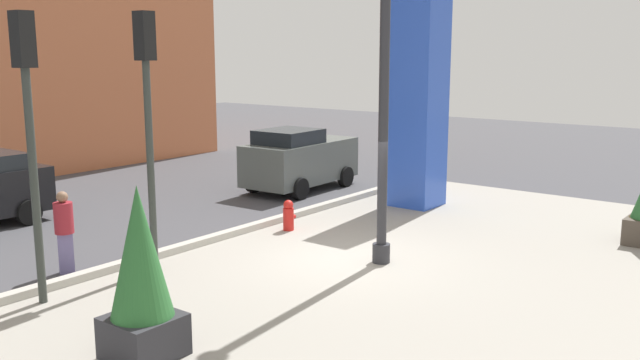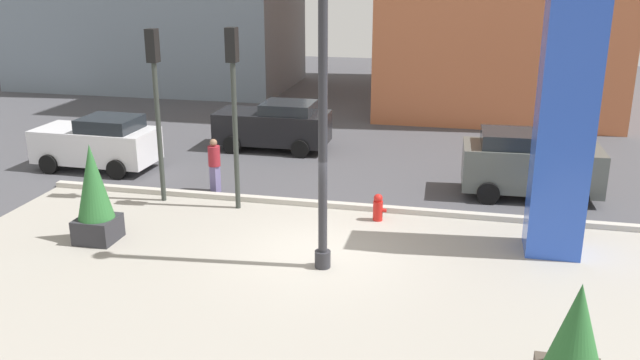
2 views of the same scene
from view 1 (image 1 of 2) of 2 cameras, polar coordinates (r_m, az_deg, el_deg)
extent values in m
plane|color=#47474C|center=(16.92, -8.97, -4.02)|extent=(60.00, 60.00, 0.00)
cube|color=#9E998E|center=(13.37, 9.23, -8.00)|extent=(18.00, 10.00, 0.02)
cube|color=#B7B2A8|center=(16.29, -6.84, -4.24)|extent=(18.00, 0.24, 0.16)
cylinder|color=#2D2D33|center=(14.07, 5.12, -6.10)|extent=(0.36, 0.36, 0.40)
cylinder|color=#2D2D33|center=(13.49, 5.36, 8.13)|extent=(0.20, 0.20, 7.32)
cube|color=blue|center=(18.99, 8.23, 6.96)|extent=(1.23, 1.23, 6.12)
cube|color=#2D2D33|center=(10.17, -14.46, -12.50)|extent=(0.94, 0.94, 0.61)
cylinder|color=#382819|center=(10.06, -14.54, -10.99)|extent=(0.90, 0.90, 0.04)
cone|color=#2D6B33|center=(9.75, -14.80, -5.78)|extent=(0.88, 0.88, 1.86)
cylinder|color=red|center=(16.49, -2.64, -3.29)|extent=(0.26, 0.26, 0.55)
sphere|color=red|center=(16.41, -2.65, -2.09)|extent=(0.24, 0.24, 0.24)
cylinder|color=red|center=(16.61, -2.27, -3.09)|extent=(0.12, 0.10, 0.10)
cylinder|color=#333833|center=(12.34, -22.68, -0.70)|extent=(0.14, 0.14, 3.99)
cube|color=black|center=(12.13, -23.52, 10.70)|extent=(0.28, 0.32, 0.90)
sphere|color=red|center=(12.28, -23.82, 9.40)|extent=(0.18, 0.18, 0.18)
cylinder|color=#333833|center=(13.49, -13.93, 0.93)|extent=(0.14, 0.14, 4.08)
cube|color=black|center=(13.32, -14.42, 11.56)|extent=(0.28, 0.32, 0.90)
sphere|color=green|center=(13.46, -14.93, 12.67)|extent=(0.18, 0.18, 0.18)
cylinder|color=black|center=(18.46, -23.10, -2.49)|extent=(0.64, 0.22, 0.64)
cube|color=#565B56|center=(21.26, -1.63, 1.57)|extent=(3.96, 1.91, 1.24)
cube|color=#1E2328|center=(20.69, -2.62, 3.64)|extent=(1.81, 1.62, 0.42)
cylinder|color=black|center=(22.84, -1.57, 0.75)|extent=(0.65, 0.24, 0.64)
cylinder|color=black|center=(21.83, 2.14, 0.29)|extent=(0.65, 0.24, 0.64)
cylinder|color=black|center=(20.99, -5.54, -0.18)|extent=(0.65, 0.24, 0.64)
cylinder|color=black|center=(19.89, -1.69, -0.74)|extent=(0.65, 0.24, 0.64)
cube|color=slate|center=(14.20, -20.40, -5.73)|extent=(0.34, 0.31, 0.80)
cylinder|color=maroon|center=(14.03, -20.58, -2.97)|extent=(0.49, 0.49, 0.60)
sphere|color=#8C664C|center=(13.94, -20.69, -1.33)|extent=(0.22, 0.22, 0.22)
camera|label=2|loc=(15.92, 63.41, 13.41)|focal=37.90mm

